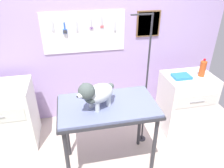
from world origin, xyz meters
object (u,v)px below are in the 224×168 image
Objects in this scene: dog at (96,94)px; counter_left at (3,116)px; grooming_table at (108,111)px; cabinet_right at (185,102)px; soda_bottle at (203,68)px; grooming_arm at (145,90)px.

dog is 0.49× the size of counter_left.
cabinet_right is (1.24, 0.50, -0.38)m from grooming_table.
soda_bottle reaches higher than grooming_table.
soda_bottle reaches higher than cabinet_right.
grooming_table is 1.21× the size of counter_left.
grooming_arm is 0.81m from dog.
cabinet_right is at bearing 21.79° from grooming_table.
soda_bottle reaches higher than counter_left.
soda_bottle is at bearing -9.46° from cabinet_right.
cabinet_right is (1.37, 0.54, -0.65)m from dog.
soda_bottle is at bearing 18.82° from dog.
grooming_table is at bearing -158.21° from cabinet_right.
grooming_table is at bearing -27.33° from counter_left.
grooming_table is at bearing -148.69° from grooming_arm.
counter_left is (-1.29, 0.67, -0.37)m from grooming_table.
dog is at bearing -159.87° from grooming_table.
grooming_table is at bearing -161.30° from soda_bottle.
cabinet_right is 3.42× the size of soda_bottle.
grooming_arm is at bearing -170.53° from soda_bottle.
dog reaches higher than grooming_table.
grooming_arm is at bearing 29.36° from dog.
grooming_arm is at bearing 31.31° from grooming_table.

